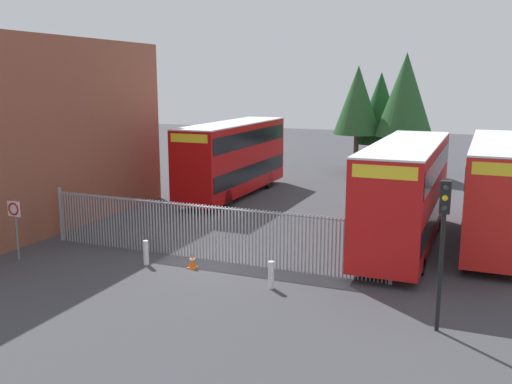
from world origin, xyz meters
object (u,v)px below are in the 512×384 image
(double_decker_bus_near_gate, at_px, (405,190))
(double_decker_bus_behind_fence_left, at_px, (500,188))
(traffic_cone_by_gate, at_px, (192,261))
(bollard_near_left, at_px, (146,253))
(speed_limit_sign_post, at_px, (15,216))
(double_decker_bus_behind_fence_right, at_px, (233,156))
(traffic_light_kerbside, at_px, (443,228))
(bollard_center_front, at_px, (271,275))

(double_decker_bus_near_gate, distance_m, double_decker_bus_behind_fence_left, 4.19)
(double_decker_bus_behind_fence_left, height_order, traffic_cone_by_gate, double_decker_bus_behind_fence_left)
(bollard_near_left, relative_size, speed_limit_sign_post, 0.40)
(double_decker_bus_behind_fence_right, height_order, traffic_light_kerbside, double_decker_bus_behind_fence_right)
(double_decker_bus_behind_fence_right, xyz_separation_m, bollard_center_front, (7.68, -13.68, -1.95))
(double_decker_bus_behind_fence_left, bearing_deg, bollard_center_front, -128.71)
(double_decker_bus_behind_fence_left, height_order, speed_limit_sign_post, double_decker_bus_behind_fence_left)
(double_decker_bus_behind_fence_right, distance_m, traffic_light_kerbside, 19.95)
(double_decker_bus_near_gate, xyz_separation_m, double_decker_bus_behind_fence_left, (3.65, 2.06, 0.00))
(bollard_near_left, relative_size, bollard_center_front, 1.00)
(double_decker_bus_behind_fence_left, bearing_deg, traffic_light_kerbside, -98.79)
(bollard_center_front, distance_m, speed_limit_sign_post, 10.42)
(traffic_cone_by_gate, xyz_separation_m, speed_limit_sign_post, (-6.82, -1.73, 1.49))
(bollard_center_front, xyz_separation_m, speed_limit_sign_post, (-10.30, -0.90, 1.30))
(double_decker_bus_behind_fence_right, distance_m, speed_limit_sign_post, 14.83)
(bollard_near_left, xyz_separation_m, bollard_center_front, (5.31, -0.51, 0.00))
(bollard_center_front, bearing_deg, traffic_light_kerbside, -13.18)
(bollard_near_left, height_order, traffic_cone_by_gate, bollard_near_left)
(double_decker_bus_behind_fence_right, relative_size, traffic_cone_by_gate, 18.32)
(bollard_near_left, relative_size, traffic_light_kerbside, 0.22)
(double_decker_bus_near_gate, relative_size, bollard_center_front, 11.38)
(double_decker_bus_behind_fence_left, xyz_separation_m, double_decker_bus_behind_fence_right, (-14.73, 4.88, 0.00))
(double_decker_bus_behind_fence_left, distance_m, traffic_light_kerbside, 10.22)
(double_decker_bus_behind_fence_left, relative_size, speed_limit_sign_post, 4.50)
(double_decker_bus_near_gate, bearing_deg, double_decker_bus_behind_fence_left, 29.39)
(double_decker_bus_near_gate, relative_size, double_decker_bus_behind_fence_left, 1.00)
(traffic_light_kerbside, bearing_deg, double_decker_bus_behind_fence_right, 131.35)
(double_decker_bus_behind_fence_right, bearing_deg, bollard_center_front, -60.70)
(bollard_near_left, height_order, speed_limit_sign_post, speed_limit_sign_post)
(double_decker_bus_near_gate, distance_m, bollard_center_front, 7.80)
(bollard_center_front, distance_m, traffic_light_kerbside, 6.18)
(bollard_near_left, bearing_deg, double_decker_bus_behind_fence_left, 33.87)
(traffic_cone_by_gate, distance_m, speed_limit_sign_post, 7.19)
(bollard_center_front, bearing_deg, double_decker_bus_near_gate, 63.23)
(bollard_near_left, xyz_separation_m, speed_limit_sign_post, (-4.99, -1.41, 1.30))
(traffic_light_kerbside, bearing_deg, double_decker_bus_near_gate, 104.60)
(bollard_center_front, height_order, traffic_light_kerbside, traffic_light_kerbside)
(double_decker_bus_behind_fence_left, bearing_deg, double_decker_bus_near_gate, -150.61)
(traffic_cone_by_gate, bearing_deg, double_decker_bus_near_gate, 40.67)
(traffic_cone_by_gate, relative_size, speed_limit_sign_post, 0.25)
(bollard_near_left, distance_m, bollard_center_front, 5.33)
(bollard_center_front, xyz_separation_m, traffic_cone_by_gate, (-3.48, 0.83, -0.19))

